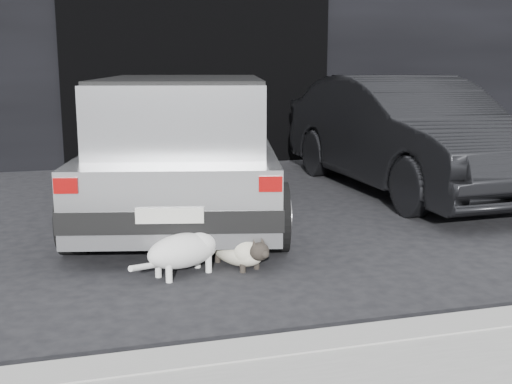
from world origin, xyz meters
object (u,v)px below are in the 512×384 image
object	(u,v)px
second_car	(407,134)
cat_white	(188,248)
cat_siamese	(241,251)
silver_hatchback	(184,142)

from	to	relation	value
second_car	cat_white	xyz separation A→B (m)	(-3.05, -2.34, -0.49)
second_car	cat_white	bearing A→B (deg)	-144.45
cat_siamese	second_car	bearing A→B (deg)	-162.55
cat_siamese	cat_white	bearing A→B (deg)	-17.77
silver_hatchback	cat_white	size ratio (longest dim) A/B	5.09
silver_hatchback	cat_white	bearing A→B (deg)	-85.86
cat_siamese	silver_hatchback	bearing A→B (deg)	-109.35
second_car	cat_white	world-z (taller)	second_car
second_car	cat_siamese	bearing A→B (deg)	-140.91
silver_hatchback	second_car	xyz separation A→B (m)	(2.77, 0.57, -0.07)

